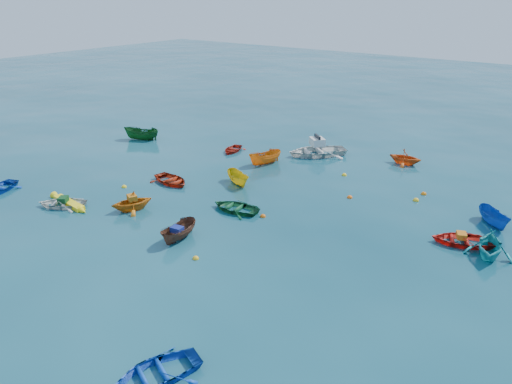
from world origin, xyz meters
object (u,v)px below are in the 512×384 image
Objects in this scene: dinghy_white_near at (63,206)px; motorboat_white at (317,155)px; dinghy_blue_se at (157,376)px; kayak_yellow at (69,205)px.

dinghy_white_near is 0.62× the size of motorboat_white.
kayak_yellow is at bearing 178.49° from dinghy_blue_se.
motorboat_white is (7.55, 18.31, 0.00)m from dinghy_white_near.
dinghy_white_near is at bearing 179.84° from dinghy_blue_se.
dinghy_white_near is 0.40m from kayak_yellow.
motorboat_white is at bearing 123.01° from dinghy_white_near.
dinghy_white_near is 0.79× the size of kayak_yellow.
motorboat_white is at bearing -16.36° from kayak_yellow.
dinghy_white_near is 0.93× the size of dinghy_blue_se.
dinghy_blue_se is at bearing 32.29° from dinghy_white_near.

